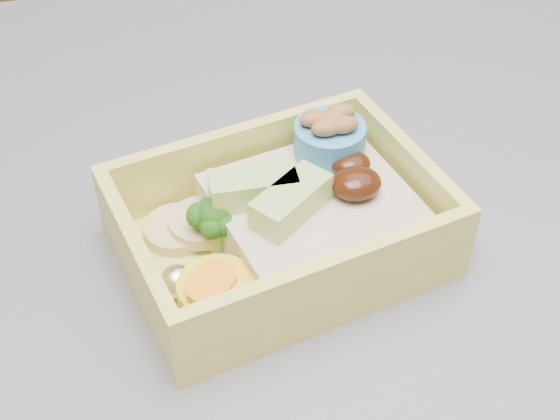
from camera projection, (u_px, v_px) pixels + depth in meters
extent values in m
cube|color=brown|center=(131.00, 2.00, 1.67)|extent=(3.20, 0.60, 0.90)
cube|color=#39383D|center=(226.00, 361.00, 0.44)|extent=(1.24, 0.84, 0.04)
cube|color=#D7CF58|center=(280.00, 248.00, 0.47)|extent=(0.21, 0.17, 0.01)
cube|color=#D7CF58|center=(237.00, 157.00, 0.49)|extent=(0.18, 0.05, 0.04)
cube|color=#D7CF58|center=(331.00, 288.00, 0.41)|extent=(0.18, 0.05, 0.04)
cube|color=#D7CF58|center=(406.00, 174.00, 0.48)|extent=(0.03, 0.11, 0.04)
cube|color=#D7CF58|center=(138.00, 264.00, 0.42)|extent=(0.03, 0.11, 0.04)
cube|color=gray|center=(313.00, 215.00, 0.47)|extent=(0.13, 0.12, 0.03)
ellipsoid|color=black|center=(356.00, 183.00, 0.45)|extent=(0.04, 0.03, 0.02)
ellipsoid|color=black|center=(351.00, 164.00, 0.47)|extent=(0.03, 0.03, 0.01)
cube|color=#A6CB6A|center=(291.00, 201.00, 0.44)|extent=(0.05, 0.05, 0.02)
cube|color=#A6CB6A|center=(254.00, 187.00, 0.45)|extent=(0.05, 0.02, 0.02)
cylinder|color=#78AF5E|center=(216.00, 237.00, 0.46)|extent=(0.01, 0.01, 0.02)
sphere|color=#205513|center=(214.00, 215.00, 0.45)|extent=(0.02, 0.02, 0.02)
sphere|color=#205513|center=(225.00, 209.00, 0.45)|extent=(0.02, 0.02, 0.02)
sphere|color=#205513|center=(200.00, 216.00, 0.45)|extent=(0.02, 0.02, 0.02)
sphere|color=#205513|center=(224.00, 225.00, 0.45)|extent=(0.01, 0.01, 0.01)
sphere|color=#205513|center=(212.00, 227.00, 0.44)|extent=(0.01, 0.01, 0.01)
sphere|color=#205513|center=(209.00, 209.00, 0.46)|extent=(0.01, 0.01, 0.01)
cylinder|color=gold|center=(218.00, 296.00, 0.42)|extent=(0.04, 0.04, 0.02)
cylinder|color=orange|center=(215.00, 277.00, 0.42)|extent=(0.02, 0.02, 0.00)
cylinder|color=orange|center=(207.00, 288.00, 0.41)|extent=(0.02, 0.02, 0.00)
cylinder|color=tan|center=(177.00, 229.00, 0.47)|extent=(0.04, 0.04, 0.01)
cylinder|color=tan|center=(202.00, 223.00, 0.47)|extent=(0.04, 0.04, 0.01)
ellipsoid|color=white|center=(221.00, 199.00, 0.48)|extent=(0.02, 0.02, 0.02)
ellipsoid|color=white|center=(177.00, 281.00, 0.43)|extent=(0.02, 0.02, 0.02)
cylinder|color=#3B8DCA|center=(330.00, 139.00, 0.48)|extent=(0.04, 0.04, 0.02)
ellipsoid|color=brown|center=(331.00, 119.00, 0.47)|extent=(0.02, 0.02, 0.01)
ellipsoid|color=brown|center=(340.00, 112.00, 0.48)|extent=(0.02, 0.02, 0.01)
ellipsoid|color=brown|center=(315.00, 118.00, 0.47)|extent=(0.02, 0.02, 0.01)
ellipsoid|color=brown|center=(343.00, 125.00, 0.47)|extent=(0.02, 0.02, 0.01)
ellipsoid|color=brown|center=(327.00, 127.00, 0.46)|extent=(0.02, 0.02, 0.01)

